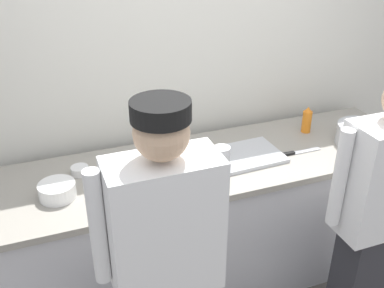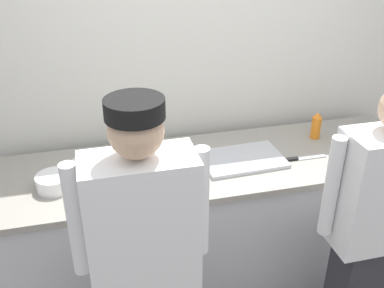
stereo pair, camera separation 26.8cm
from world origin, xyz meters
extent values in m
cube|color=silver|center=(0.00, 0.91, 1.31)|extent=(4.29, 0.10, 2.61)
cube|color=silver|center=(0.00, 0.40, 0.45)|extent=(2.68, 0.70, 0.90)
cube|color=gray|center=(0.00, 0.40, 0.92)|extent=(2.73, 0.76, 0.04)
cube|color=white|center=(-0.53, -0.34, 1.13)|extent=(0.47, 0.24, 0.64)
cylinder|color=white|center=(-0.80, -0.30, 1.16)|extent=(0.07, 0.07, 0.54)
cylinder|color=white|center=(-0.25, -0.30, 1.16)|extent=(0.07, 0.07, 0.54)
sphere|color=tan|center=(-0.53, -0.34, 1.56)|extent=(0.22, 0.22, 0.22)
cylinder|color=black|center=(-0.53, -0.34, 1.66)|extent=(0.23, 0.23, 0.08)
cube|color=white|center=(0.65, -0.33, 1.10)|extent=(0.46, 0.24, 0.62)
cylinder|color=white|center=(0.39, -0.29, 1.13)|extent=(0.07, 0.07, 0.53)
cylinder|color=white|center=(-0.92, 0.33, 0.94)|extent=(0.20, 0.20, 0.01)
cylinder|color=white|center=(-0.92, 0.33, 0.95)|extent=(0.20, 0.20, 0.01)
cylinder|color=white|center=(-0.92, 0.33, 0.97)|extent=(0.20, 0.20, 0.01)
cylinder|color=white|center=(-0.92, 0.33, 0.98)|extent=(0.20, 0.20, 0.01)
cylinder|color=white|center=(-0.92, 0.33, 0.99)|extent=(0.20, 0.20, 0.01)
cylinder|color=white|center=(-0.92, 0.33, 1.00)|extent=(0.20, 0.20, 0.01)
cylinder|color=white|center=(-0.92, 0.33, 1.01)|extent=(0.20, 0.20, 0.01)
cylinder|color=white|center=(-0.28, 0.30, 0.94)|extent=(0.25, 0.25, 0.01)
cylinder|color=white|center=(-0.28, 0.30, 0.95)|extent=(0.25, 0.25, 0.01)
cylinder|color=white|center=(-0.28, 0.30, 0.97)|extent=(0.25, 0.25, 0.01)
cylinder|color=white|center=(-0.28, 0.30, 0.98)|extent=(0.25, 0.25, 0.01)
cylinder|color=white|center=(-0.28, 0.30, 0.99)|extent=(0.25, 0.25, 0.01)
cylinder|color=#B7BABF|center=(1.00, 0.27, 1.00)|extent=(0.31, 0.31, 0.13)
cube|color=#B7BABF|center=(0.19, 0.37, 0.95)|extent=(0.51, 0.35, 0.02)
cylinder|color=orange|center=(0.76, 0.55, 1.01)|extent=(0.06, 0.06, 0.15)
cone|color=orange|center=(0.76, 0.55, 1.10)|extent=(0.05, 0.05, 0.04)
cylinder|color=white|center=(1.10, 0.49, 0.95)|extent=(0.11, 0.11, 0.04)
cylinder|color=gold|center=(1.10, 0.49, 0.97)|extent=(0.09, 0.09, 0.01)
cylinder|color=white|center=(-0.55, 0.20, 0.96)|extent=(0.10, 0.10, 0.04)
cylinder|color=orange|center=(-0.55, 0.20, 0.97)|extent=(0.08, 0.08, 0.01)
cylinder|color=white|center=(-0.77, 0.53, 0.96)|extent=(0.10, 0.10, 0.05)
cylinder|color=#5B932D|center=(-0.77, 0.53, 0.98)|extent=(0.08, 0.08, 0.01)
cube|color=#B7BABF|center=(0.61, 0.30, 0.94)|extent=(0.19, 0.03, 0.01)
cube|color=black|center=(0.48, 0.30, 0.94)|extent=(0.09, 0.03, 0.02)
camera|label=1|loc=(-0.94, -1.78, 2.31)|focal=41.95mm
camera|label=2|loc=(-0.69, -1.86, 2.31)|focal=41.95mm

